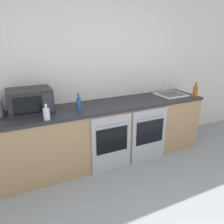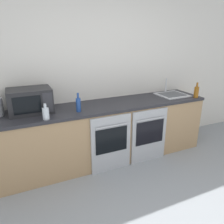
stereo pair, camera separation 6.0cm
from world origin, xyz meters
name	(u,v)px [view 1 (the left image)]	position (x,y,z in m)	size (l,w,h in m)	color
wall_back	(93,72)	(0.00, 2.07, 1.30)	(10.00, 0.06, 2.60)	silver
counter_back	(103,133)	(0.00, 1.72, 0.44)	(3.25, 0.66, 0.88)	tan
oven_left	(112,144)	(-0.02, 1.38, 0.42)	(0.58, 0.06, 0.82)	#A8AAAF
oven_right	(149,135)	(0.60, 1.38, 0.42)	(0.58, 0.06, 0.82)	#A8AAAF
microwave	(30,101)	(-0.97, 1.80, 1.04)	(0.53, 0.39, 0.31)	#232326
bottle_amber	(195,91)	(1.51, 1.46, 0.98)	(0.07, 0.07, 0.24)	#8C5114
bottle_blue	(79,105)	(-0.40, 1.58, 0.98)	(0.06, 0.06, 0.25)	#234793
bottle_clear	(46,114)	(-0.83, 1.46, 0.96)	(0.08, 0.08, 0.19)	silver
sink	(171,94)	(1.26, 1.74, 0.89)	(0.46, 0.44, 0.25)	silver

